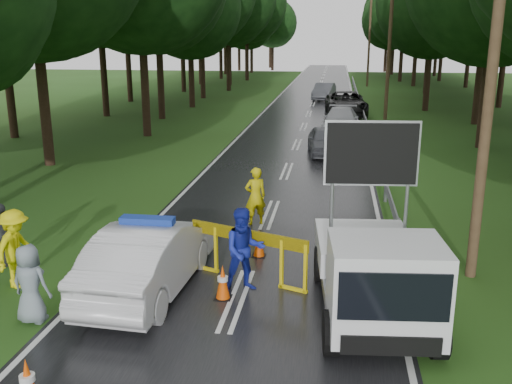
% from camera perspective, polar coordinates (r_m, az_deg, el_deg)
% --- Properties ---
extents(ground, '(160.00, 160.00, 0.00)m').
position_cam_1_polar(ground, '(12.37, -1.89, -10.70)').
color(ground, '#253F12').
rests_on(ground, ground).
extents(road, '(7.00, 140.00, 0.02)m').
position_cam_1_polar(road, '(41.35, 5.31, 7.78)').
color(road, black).
rests_on(road, ground).
extents(guardrail, '(0.12, 60.06, 0.70)m').
position_cam_1_polar(guardrail, '(40.94, 10.53, 8.28)').
color(guardrail, gray).
rests_on(guardrail, ground).
extents(utility_pole_near, '(1.40, 0.24, 10.00)m').
position_cam_1_polar(utility_pole_near, '(13.35, 22.70, 12.63)').
color(utility_pole_near, '#453120').
rests_on(utility_pole_near, ground).
extents(utility_pole_mid, '(1.40, 0.24, 10.00)m').
position_cam_1_polar(utility_pole_mid, '(39.08, 13.23, 14.45)').
color(utility_pole_mid, '#453120').
rests_on(utility_pole_mid, ground).
extents(utility_pole_far, '(1.40, 0.24, 10.00)m').
position_cam_1_polar(utility_pole_far, '(65.02, 11.27, 14.78)').
color(utility_pole_far, '#453120').
rests_on(utility_pole_far, ground).
extents(police_sedan, '(1.91, 4.78, 1.70)m').
position_cam_1_polar(police_sedan, '(12.68, -10.61, -6.47)').
color(police_sedan, silver).
rests_on(police_sedan, ground).
extents(work_truck, '(2.47, 4.85, 3.74)m').
position_cam_1_polar(work_truck, '(11.39, 11.80, -7.83)').
color(work_truck, gray).
rests_on(work_truck, ground).
extents(barrier, '(2.81, 1.14, 1.24)m').
position_cam_1_polar(barrier, '(12.90, -0.83, -5.06)').
color(barrier, yellow).
rests_on(barrier, ground).
extents(officer, '(0.75, 0.64, 1.75)m').
position_cam_1_polar(officer, '(16.74, -0.05, -0.44)').
color(officer, '#D2C10B').
rests_on(officer, ground).
extents(civilian, '(1.10, 0.98, 1.88)m').
position_cam_1_polar(civilian, '(12.44, -1.18, -5.82)').
color(civilian, '#18259E').
rests_on(civilian, ground).
extents(bystander_left, '(0.80, 1.23, 1.79)m').
position_cam_1_polar(bystander_left, '(13.72, -22.90, -5.24)').
color(bystander_left, yellow).
rests_on(bystander_left, ground).
extents(bystander_mid, '(0.96, 0.87, 1.57)m').
position_cam_1_polar(bystander_mid, '(15.12, -23.98, -3.93)').
color(bystander_mid, '#383A3F').
rests_on(bystander_mid, ground).
extents(bystander_right, '(0.84, 0.60, 1.60)m').
position_cam_1_polar(bystander_right, '(11.99, -21.65, -8.55)').
color(bystander_right, gray).
rests_on(bystander_right, ground).
extents(queue_car_first, '(1.93, 3.96, 1.30)m').
position_cam_1_polar(queue_car_first, '(27.15, 6.94, 5.12)').
color(queue_car_first, '#43454B').
rests_on(queue_car_first, ground).
extents(queue_car_second, '(2.24, 4.92, 1.40)m').
position_cam_1_polar(queue_car_second, '(33.54, 8.47, 7.10)').
color(queue_car_second, gray).
rests_on(queue_car_second, ground).
extents(queue_car_third, '(3.08, 6.05, 1.64)m').
position_cam_1_polar(queue_car_third, '(41.04, 8.99, 8.74)').
color(queue_car_third, black).
rests_on(queue_car_third, ground).
extents(queue_car_fourth, '(2.09, 4.56, 1.45)m').
position_cam_1_polar(queue_car_fourth, '(50.66, 6.83, 9.95)').
color(queue_car_fourth, '#3E4046').
rests_on(queue_car_fourth, ground).
extents(cone_near_left, '(0.38, 0.38, 0.81)m').
position_cam_1_polar(cone_near_left, '(9.67, -21.86, -17.33)').
color(cone_near_left, black).
rests_on(cone_near_left, ground).
extents(cone_center, '(0.37, 0.37, 0.78)m').
position_cam_1_polar(cone_center, '(12.27, -3.34, -9.02)').
color(cone_center, black).
rests_on(cone_center, ground).
extents(cone_far, '(0.35, 0.35, 0.74)m').
position_cam_1_polar(cone_far, '(14.48, 0.30, -5.15)').
color(cone_far, black).
rests_on(cone_far, ground).
extents(cone_left_mid, '(0.31, 0.31, 0.66)m').
position_cam_1_polar(cone_left_mid, '(15.37, -7.36, -4.20)').
color(cone_left_mid, black).
rests_on(cone_left_mid, ground).
extents(cone_right, '(0.34, 0.34, 0.72)m').
position_cam_1_polar(cone_right, '(15.37, 13.39, -4.39)').
color(cone_right, black).
rests_on(cone_right, ground).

